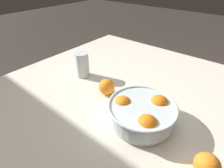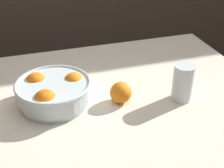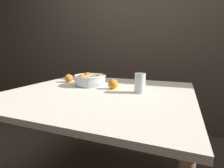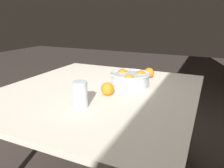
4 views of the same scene
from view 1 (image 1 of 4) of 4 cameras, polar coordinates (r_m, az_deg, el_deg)
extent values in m
cube|color=beige|center=(0.88, 5.72, -2.46)|extent=(1.25, 1.18, 0.03)
cylinder|color=#936B47|center=(1.72, -0.61, 2.73)|extent=(0.05, 0.05, 0.71)
cylinder|color=silver|center=(0.70, 9.34, -11.44)|extent=(0.24, 0.24, 0.02)
cylinder|color=silver|center=(0.68, 9.65, -9.02)|extent=(0.25, 0.25, 0.06)
torus|color=silver|center=(0.66, 9.90, -7.07)|extent=(0.26, 0.26, 0.01)
sphere|color=orange|center=(0.69, 3.40, -6.89)|extent=(0.08, 0.08, 0.08)
sphere|color=orange|center=(0.62, 11.33, -13.19)|extent=(0.08, 0.08, 0.08)
sphere|color=orange|center=(0.71, 15.00, -6.59)|extent=(0.08, 0.08, 0.08)
cylinder|color=#F4A314|center=(0.98, -9.54, 4.97)|extent=(0.06, 0.06, 0.09)
cylinder|color=silver|center=(0.96, -9.67, 6.24)|extent=(0.07, 0.07, 0.13)
sphere|color=orange|center=(0.82, -1.74, -0.94)|extent=(0.08, 0.08, 0.08)
sphere|color=orange|center=(0.61, 28.59, -22.31)|extent=(0.07, 0.07, 0.07)
camera|label=2|loc=(1.38, 39.98, 32.56)|focal=50.00mm
camera|label=3|loc=(1.93, 12.16, 26.48)|focal=28.00mm
camera|label=4|loc=(1.52, -55.10, 17.99)|focal=35.00mm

